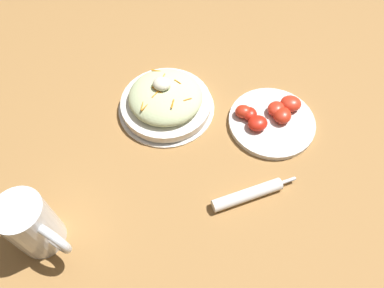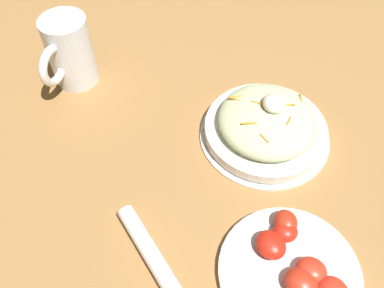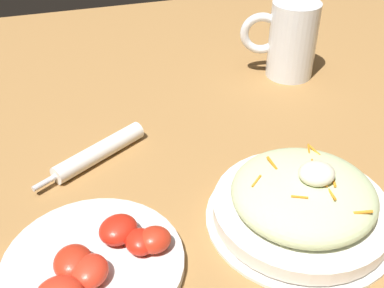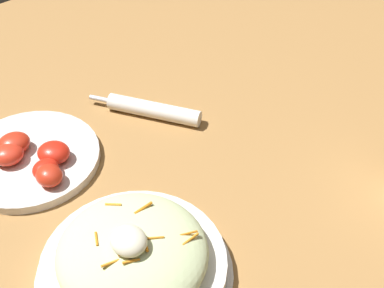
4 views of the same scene
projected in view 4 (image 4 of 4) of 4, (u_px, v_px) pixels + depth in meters
ground_plane at (196, 202)px, 0.72m from camera, size 1.43×1.43×0.00m
salad_plate at (133, 259)px, 0.61m from camera, size 0.24×0.24×0.09m
napkin_roll at (153, 110)px, 0.85m from camera, size 0.17×0.11×0.03m
tomato_plate at (27, 157)px, 0.77m from camera, size 0.21×0.21×0.04m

